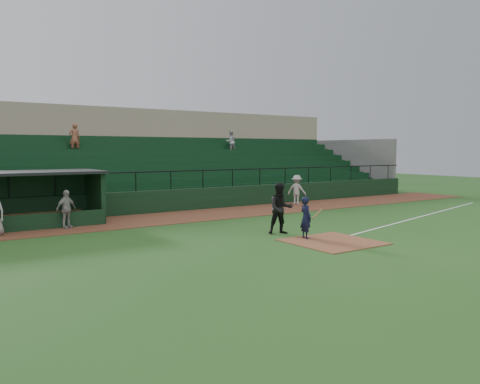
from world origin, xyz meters
TOP-DOWN VIEW (x-y plane):
  - ground at (0.00, 0.00)m, footprint 90.00×90.00m
  - warning_track at (0.00, 8.00)m, footprint 40.00×4.00m
  - home_plate_dirt at (0.00, -1.00)m, footprint 3.00×3.00m
  - foul_line at (8.00, 1.20)m, footprint 17.49×4.44m
  - stadium_structure at (-0.00, 16.46)m, footprint 38.00×13.08m
  - batter_at_plate at (-0.36, 0.05)m, footprint 1.04×0.69m
  - umpire at (-0.46, 1.43)m, footprint 1.22×1.10m
  - runner at (6.69, 8.70)m, footprint 1.16×1.34m
  - dugout_player_a at (-7.22, 7.51)m, footprint 1.04×0.75m

SIDE VIEW (x-z plane):
  - ground at x=0.00m, z-range 0.00..0.00m
  - foul_line at x=8.00m, z-range 0.00..0.01m
  - warning_track at x=0.00m, z-range 0.00..0.03m
  - home_plate_dirt at x=0.00m, z-range 0.00..0.03m
  - batter_at_plate at x=-0.36m, z-range 0.00..1.60m
  - dugout_player_a at x=-7.22m, z-range 0.03..1.66m
  - runner at x=6.69m, z-range 0.03..1.83m
  - umpire at x=-0.46m, z-range 0.00..2.05m
  - stadium_structure at x=0.00m, z-range -0.90..5.50m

